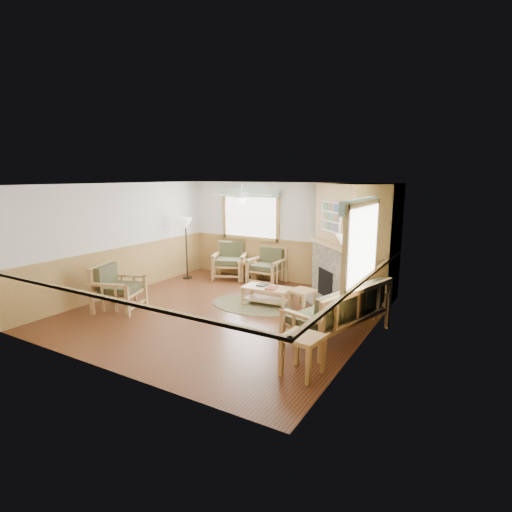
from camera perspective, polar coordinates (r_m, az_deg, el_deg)
The scene contains 24 objects.
floor at distance 8.65m, azimuth -4.68°, elevation -8.06°, with size 6.00×6.00×0.01m, color #582E18.
ceiling at distance 8.15m, azimuth -4.99°, elevation 10.17°, with size 6.00×6.00×0.01m, color white.
wall_back at distance 10.85m, azimuth 4.30°, elevation 3.33°, with size 6.00×0.02×2.70m, color silver.
wall_front at distance 6.15m, azimuth -21.11°, elevation -3.71°, with size 6.00×0.02×2.70m, color silver.
wall_left at distance 10.29m, azimuth -18.66°, elevation 2.31°, with size 0.02×6.00×2.70m, color silver.
wall_right at distance 7.04m, azimuth 15.60°, elevation -1.49°, with size 0.02×6.00×2.70m, color silver.
wainscot at distance 8.48m, azimuth -4.74°, elevation -4.52°, with size 6.00×6.00×1.10m, color #AC8646, non-canonical shape.
fireplace at distance 9.23m, azimuth 13.19°, elevation 1.63°, with size 2.20×2.20×2.70m, color #AC8646, non-canonical shape.
window_back at distance 11.24m, azimuth -0.81°, elevation 9.68°, with size 1.90×0.16×1.50m, color white, non-canonical shape.
window_right at distance 6.70m, azimuth 15.36°, elevation 8.09°, with size 0.16×1.90×1.50m, color white, non-canonical shape.
ceiling_fan at distance 8.24m, azimuth -2.03°, elevation 9.94°, with size 1.24×1.24×0.36m, color white, non-canonical shape.
sofa at distance 7.34m, azimuth 11.71°, elevation -7.70°, with size 0.89×2.16×1.00m, color tan, non-canonical shape.
armchair_back_left at distance 11.37m, azimuth -3.70°, elevation -0.64°, with size 0.89×0.89×1.00m, color tan, non-canonical shape.
armchair_back_right at distance 10.77m, azimuth 1.54°, elevation -1.45°, with size 0.84×0.84×0.95m, color tan, non-canonical shape.
armchair_left at distance 9.14m, azimuth -18.98°, elevation -4.30°, with size 0.88×0.88×0.99m, color tan, non-canonical shape.
coffee_table at distance 9.01m, azimuth 1.54°, elevation -5.76°, with size 1.06×0.53×0.42m, color tan, non-canonical shape.
end_table_chairs at distance 11.10m, azimuth -1.11°, elevation -2.07°, with size 0.51×0.49×0.57m, color tan, non-canonical shape.
end_table_sofa at distance 6.04m, azimuth 6.64°, elevation -13.85°, with size 0.54×0.52×0.61m, color tan, non-canonical shape.
footstool at distance 8.91m, azimuth 6.61°, elevation -6.07°, with size 0.47×0.47×0.41m, color tan, non-canonical shape.
braided_rug at distance 9.06m, azimuth -0.57°, elevation -7.02°, with size 1.96×1.96×0.01m, color brown.
floor_lamp_left at distance 11.37m, azimuth -9.90°, elevation 1.10°, with size 0.40×0.40×1.74m, color black, non-canonical shape.
floor_lamp_right at distance 8.34m, azimuth 12.42°, elevation -2.80°, with size 0.39×0.39×1.72m, color black, non-canonical shape.
book_red at distance 8.83m, azimuth 2.25°, elevation -4.48°, with size 0.22×0.30×0.03m, color maroon.
book_dark at distance 9.07m, azimuth 0.93°, elevation -4.07°, with size 0.20×0.27×0.03m, color black.
Camera 1 is at (4.69, -6.66, 2.87)m, focal length 28.00 mm.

